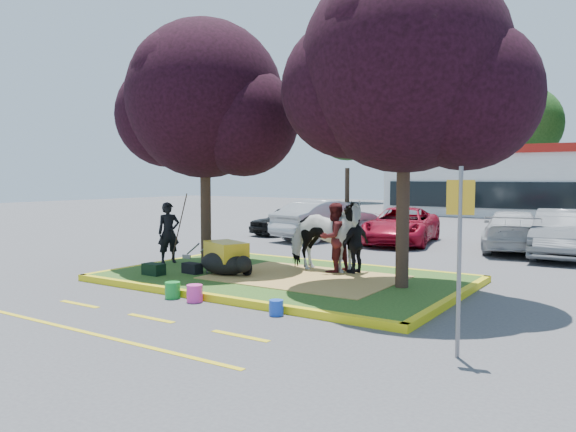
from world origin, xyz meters
The scene contains 32 objects.
ground centered at (0.00, 0.00, 0.00)m, with size 90.00×90.00×0.00m, color #424244.
median_island centered at (0.00, 0.00, 0.07)m, with size 8.00×5.00×0.15m, color #274D18.
curb_near centered at (0.00, -2.58, 0.07)m, with size 8.30×0.16×0.15m, color yellow.
curb_far centered at (0.00, 2.58, 0.07)m, with size 8.30×0.16×0.15m, color yellow.
curb_left centered at (-4.08, 0.00, 0.07)m, with size 0.16×5.30×0.15m, color yellow.
curb_right centered at (4.08, 0.00, 0.07)m, with size 0.16×5.30×0.15m, color yellow.
straw_bedding centered at (0.60, 0.00, 0.15)m, with size 4.20×3.00×0.01m, color tan.
tree_purple_left centered at (-2.78, 0.38, 4.36)m, with size 5.06×4.20×6.51m.
tree_purple_right centered at (2.92, 0.18, 4.56)m, with size 5.30×4.40×6.82m.
fire_lane_stripe_a centered at (-2.00, -4.20, 0.00)m, with size 1.10×0.12×0.01m, color yellow.
fire_lane_stripe_b centered at (0.00, -4.20, 0.00)m, with size 1.10×0.12×0.01m, color yellow.
fire_lane_stripe_c centered at (2.00, -4.20, 0.00)m, with size 1.10×0.12×0.01m, color yellow.
fire_lane_long centered at (0.00, -5.40, 0.00)m, with size 6.00×0.10×0.01m, color yellow.
retail_building centered at (2.00, 27.98, 2.25)m, with size 20.40×8.40×4.40m.
treeline centered at (1.23, 37.61, 7.73)m, with size 46.58×7.80×14.63m.
cow centered at (0.58, 0.95, 1.05)m, with size 0.97×2.13×1.80m, color white.
calf centered at (-1.23, -0.74, 0.43)m, with size 1.31×0.74×0.57m, color black.
handler centered at (-3.70, -0.10, 0.98)m, with size 0.60×0.40×1.65m, color black.
visitor_a centered at (0.80, 1.03, 1.01)m, with size 0.83×0.65×1.71m, color #491516.
visitor_b centered at (1.33, 1.17, 0.88)m, with size 0.85×0.35×1.45m, color black.
wheelbarrow centered at (-1.29, -0.55, 0.68)m, with size 2.02×1.08×0.77m.
gear_bag_dark centered at (-2.00, -1.01, 0.28)m, with size 0.49×0.27×0.25m, color black.
gear_bag_green centered at (-2.63, -1.67, 0.29)m, with size 0.51×0.32×0.27m, color black.
sign_post centered at (5.15, -3.36, 1.64)m, with size 0.37×0.11×2.64m.
bucket_green centered at (-0.87, -2.80, 0.17)m, with size 0.31×0.31×0.34m, color green.
bucket_pink centered at (-0.26, -2.80, 0.17)m, with size 0.32×0.32×0.34m, color #F737A4.
bucket_blue centered at (1.72, -2.80, 0.14)m, with size 0.26×0.26×0.28m, color blue.
car_black centered at (-5.92, 9.24, 0.62)m, with size 1.47×3.66×1.25m, color black.
car_silver centered at (-3.60, 8.43, 0.79)m, with size 1.66×4.77×1.57m, color #979A9E.
car_red centered at (-0.57, 8.80, 0.67)m, with size 2.24×4.85×1.35m, color maroon.
car_white centered at (3.36, 8.84, 0.67)m, with size 1.89×4.65×1.35m, color silver.
car_grey centered at (5.00, 8.05, 0.74)m, with size 1.56×4.48×1.48m, color slate.
Camera 1 is at (7.38, -10.99, 2.49)m, focal length 35.00 mm.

